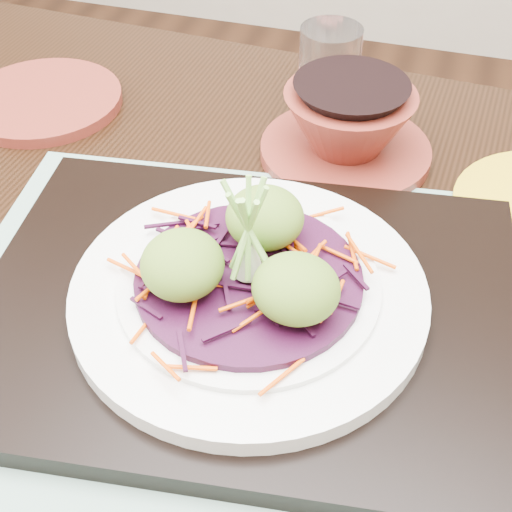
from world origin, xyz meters
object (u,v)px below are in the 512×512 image
(serving_tray, at_px, (249,308))
(terracotta_side_plate, at_px, (43,100))
(white_plate, at_px, (249,292))
(terracotta_bowl_set, at_px, (347,129))
(dining_table, at_px, (279,348))
(water_glass, at_px, (329,70))

(serving_tray, height_order, terracotta_side_plate, serving_tray)
(serving_tray, height_order, white_plate, white_plate)
(terracotta_side_plate, xyz_separation_m, terracotta_bowl_set, (0.36, 0.00, 0.03))
(dining_table, height_order, terracotta_side_plate, terracotta_side_plate)
(water_glass, bearing_deg, terracotta_bowl_set, -65.62)
(white_plate, xyz_separation_m, terracotta_side_plate, (-0.33, 0.26, -0.03))
(terracotta_side_plate, relative_size, water_glass, 1.86)
(serving_tray, distance_m, terracotta_bowl_set, 0.26)
(serving_tray, relative_size, water_glass, 4.47)
(terracotta_side_plate, xyz_separation_m, water_glass, (0.32, 0.09, 0.04))
(serving_tray, bearing_deg, terracotta_bowl_set, 76.09)
(white_plate, height_order, water_glass, water_glass)
(dining_table, height_order, serving_tray, serving_tray)
(dining_table, distance_m, terracotta_side_plate, 0.41)
(dining_table, xyz_separation_m, terracotta_bowl_set, (0.02, 0.20, 0.13))
(water_glass, height_order, terracotta_bowl_set, water_glass)
(white_plate, distance_m, water_glass, 0.35)
(water_glass, bearing_deg, white_plate, -88.10)
(dining_table, distance_m, water_glass, 0.33)
(dining_table, bearing_deg, terracotta_side_plate, 153.67)
(terracotta_side_plate, bearing_deg, dining_table, -29.74)
(serving_tray, xyz_separation_m, terracotta_side_plate, (-0.33, 0.26, -0.01))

